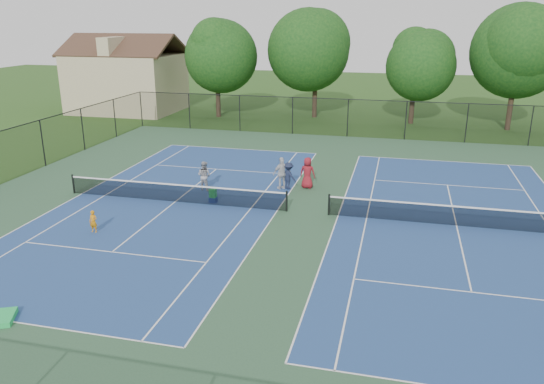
% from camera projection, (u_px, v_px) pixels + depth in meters
% --- Properties ---
extents(ground, '(140.00, 140.00, 0.00)m').
position_uv_depth(ground, '(307.00, 213.00, 26.07)').
color(ground, '#234716').
rests_on(ground, ground).
extents(court_pad, '(36.00, 36.00, 0.01)m').
position_uv_depth(court_pad, '(307.00, 213.00, 26.07)').
color(court_pad, '#2C4F35').
rests_on(court_pad, ground).
extents(tennis_court_left, '(12.00, 23.83, 1.07)m').
position_uv_depth(tennis_court_left, '(175.00, 200.00, 27.62)').
color(tennis_court_left, navy).
rests_on(tennis_court_left, ground).
extents(tennis_court_right, '(12.00, 23.83, 1.07)m').
position_uv_depth(tennis_court_right, '(457.00, 224.00, 24.45)').
color(tennis_court_right, navy).
rests_on(tennis_court_right, ground).
extents(perimeter_fence, '(36.08, 36.08, 3.02)m').
position_uv_depth(perimeter_fence, '(308.00, 182.00, 25.56)').
color(perimeter_fence, black).
rests_on(perimeter_fence, ground).
extents(tree_back_a, '(6.80, 6.80, 9.15)m').
position_uv_depth(tree_back_a, '(217.00, 52.00, 49.23)').
color(tree_back_a, '#2D2116').
rests_on(tree_back_a, ground).
extents(tree_back_b, '(7.60, 7.60, 10.03)m').
position_uv_depth(tree_back_b, '(316.00, 46.00, 48.86)').
color(tree_back_b, '#2D2116').
rests_on(tree_back_b, ground).
extents(tree_back_c, '(6.00, 6.00, 8.40)m').
position_uv_depth(tree_back_c, '(416.00, 61.00, 46.25)').
color(tree_back_c, '#2D2116').
rests_on(tree_back_c, ground).
extents(tree_back_d, '(7.80, 7.80, 10.37)m').
position_uv_depth(tree_back_d, '(519.00, 47.00, 43.09)').
color(tree_back_d, '#2D2116').
rests_on(tree_back_d, ground).
extents(clapboard_house, '(10.80, 8.10, 7.65)m').
position_uv_depth(clapboard_house, '(127.00, 80.00, 53.34)').
color(clapboard_house, tan).
rests_on(clapboard_house, ground).
extents(child_player, '(0.37, 0.25, 1.02)m').
position_uv_depth(child_player, '(93.00, 222.00, 23.62)').
color(child_player, orange).
rests_on(child_player, ground).
extents(instructor, '(0.92, 0.78, 1.65)m').
position_uv_depth(instructor, '(204.00, 176.00, 29.31)').
color(instructor, '#969699').
rests_on(instructor, ground).
extents(bystander_a, '(1.12, 1.01, 1.83)m').
position_uv_depth(bystander_a, '(282.00, 173.00, 29.45)').
color(bystander_a, silver).
rests_on(bystander_a, ground).
extents(bystander_b, '(1.15, 0.99, 1.54)m').
position_uv_depth(bystander_b, '(289.00, 176.00, 29.47)').
color(bystander_b, '#1A2139').
rests_on(bystander_b, ground).
extents(bystander_c, '(0.90, 0.61, 1.77)m').
position_uv_depth(bystander_c, '(307.00, 173.00, 29.64)').
color(bystander_c, maroon).
rests_on(bystander_c, ground).
extents(ball_crate, '(0.39, 0.33, 0.28)m').
position_uv_depth(ball_crate, '(213.00, 200.00, 27.54)').
color(ball_crate, navy).
rests_on(ball_crate, ground).
extents(ball_hopper, '(0.35, 0.30, 0.44)m').
position_uv_depth(ball_hopper, '(213.00, 193.00, 27.42)').
color(ball_hopper, green).
rests_on(ball_hopper, ball_crate).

